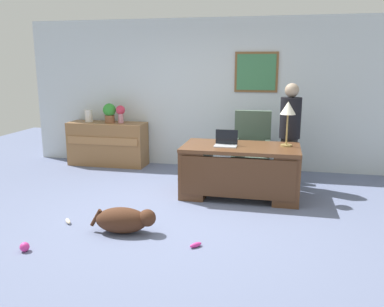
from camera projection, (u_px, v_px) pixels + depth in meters
name	position (u px, v px, depth m)	size (l,w,h in m)	color
ground_plane	(175.00, 214.00, 5.19)	(12.00, 12.00, 0.00)	slate
back_wall	(211.00, 94.00, 7.36)	(7.00, 0.16, 2.70)	silver
desk	(240.00, 169.00, 5.81)	(1.67, 0.89, 0.75)	brown
credenza	(108.00, 144.00, 7.64)	(1.48, 0.50, 0.82)	olive
armchair	(251.00, 150.00, 6.65)	(0.60, 0.59, 1.14)	#475B4C
person_standing	(290.00, 134.00, 6.21)	(0.32, 0.32, 1.62)	#262323
dog_lying	(125.00, 220.00, 4.60)	(0.77, 0.37, 0.30)	#472819
laptop	(226.00, 142.00, 5.75)	(0.32, 0.22, 0.22)	#B2B5BA
desk_lamp	(288.00, 111.00, 5.62)	(0.22, 0.22, 0.64)	#9E8447
vase_with_flowers	(121.00, 112.00, 7.44)	(0.17, 0.17, 0.33)	#C88391
vase_empty	(89.00, 116.00, 7.60)	(0.14, 0.14, 0.23)	silver
potted_plant	(109.00, 112.00, 7.49)	(0.24, 0.24, 0.36)	brown
dog_toy_ball	(25.00, 247.00, 4.16)	(0.10, 0.10, 0.10)	#D8338C
dog_toy_bone	(68.00, 221.00, 4.90)	(0.16, 0.05, 0.05)	beige
dog_toy_plush	(196.00, 245.00, 4.26)	(0.15, 0.05, 0.05)	#D8338C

